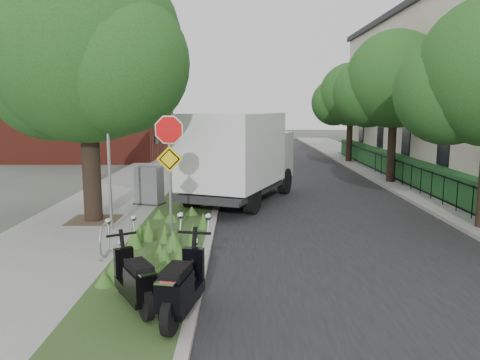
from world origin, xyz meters
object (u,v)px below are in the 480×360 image
object	(u,v)px
box_truck	(240,153)
scooter_near	(137,286)
utility_cabinet	(149,186)
scooter_far	(180,293)
sign_assembly	(169,152)

from	to	relation	value
box_truck	scooter_near	bearing A→B (deg)	-100.21
box_truck	utility_cabinet	bearing A→B (deg)	-164.42
scooter_far	utility_cabinet	bearing A→B (deg)	103.68
scooter_near	scooter_far	world-z (taller)	scooter_far
scooter_near	utility_cabinet	world-z (taller)	utility_cabinet
scooter_near	utility_cabinet	xyz separation A→B (m)	(-1.41, 8.48, 0.20)
scooter_near	utility_cabinet	bearing A→B (deg)	99.42
box_truck	utility_cabinet	world-z (taller)	box_truck
scooter_near	sign_assembly	bearing A→B (deg)	90.09
sign_assembly	box_truck	world-z (taller)	sign_assembly
box_truck	utility_cabinet	xyz separation A→B (m)	(-3.09, -0.86, -1.04)
scooter_near	scooter_far	size ratio (longest dim) A/B	0.83
scooter_far	box_truck	bearing A→B (deg)	84.54
sign_assembly	utility_cabinet	bearing A→B (deg)	107.10
scooter_far	utility_cabinet	size ratio (longest dim) A/B	1.50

